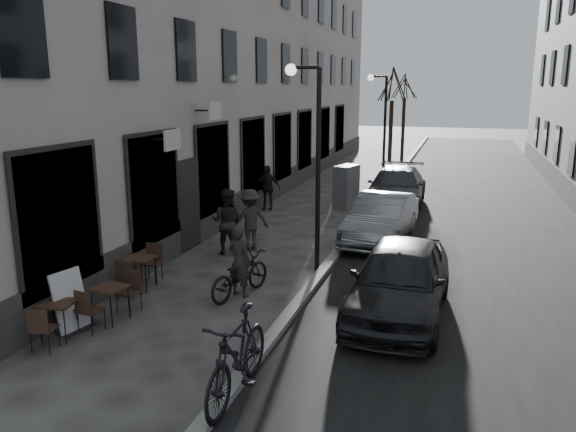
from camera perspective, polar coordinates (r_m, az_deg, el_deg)
The scene contains 22 objects.
ground at distance 9.15m, azimuth -6.81°, elevation -16.96°, with size 120.00×120.00×0.00m, color #34322F.
road at distance 23.66m, azimuth 18.17°, elevation 1.24°, with size 7.30×60.00×0.00m, color black.
kerb at distance 23.84m, azimuth 9.39°, elevation 1.95°, with size 0.25×60.00×0.12m, color gray.
building_left at distance 25.71m, azimuth -4.50°, elevation 20.66°, with size 4.00×35.00×16.00m, color gray.
streetlamp_near at distance 13.73m, azimuth 2.41°, elevation 7.15°, with size 0.90×0.28×5.09m.
streetlamp_far at distance 25.49m, azimuth 9.45°, elevation 9.68°, with size 0.90×0.28×5.09m.
tree_near at distance 28.41m, azimuth 10.57°, elevation 13.00°, with size 2.40×2.40×5.70m.
tree_far at distance 34.38m, azimuth 11.80°, elevation 12.91°, with size 2.40×2.40×5.70m.
bistro_set_a at distance 11.32m, azimuth -22.27°, elevation -9.42°, with size 0.66×1.44×0.83m.
bistro_set_b at distance 11.73m, azimuth -17.60°, elevation -8.18°, with size 0.67×1.49×0.85m.
bistro_set_c at distance 13.36m, azimuth -14.76°, elevation -5.30°, with size 0.66×1.53×0.89m.
sign_board at distance 11.54m, azimuth -21.15°, elevation -8.61°, with size 0.54×0.74×1.18m.
utility_cabinet at distance 21.56m, azimuth 5.94°, elevation 2.97°, with size 0.61×1.10×1.65m, color #5C5C5E.
bicycle at distance 12.54m, azimuth -4.93°, elevation -5.94°, with size 0.66×1.89×0.99m, color black.
cyclist_rider at distance 12.44m, azimuth -4.96°, elevation -4.57°, with size 0.59×0.39×1.62m, color #272422.
pedestrian_near at distance 15.60m, azimuth -6.20°, elevation -0.55°, with size 0.90×0.70×1.84m, color black.
pedestrian_mid at distance 15.98m, azimuth -3.89°, elevation -0.36°, with size 1.13×0.65×1.75m, color #2D2A27.
pedestrian_far at distance 21.19m, azimuth -2.13°, elevation 2.90°, with size 0.99×0.41×1.69m, color black.
car_near at distance 11.60m, azimuth 11.28°, elevation -6.33°, with size 1.81×4.50×1.53m, color black.
car_mid at distance 17.01m, azimuth 9.44°, elevation -0.27°, with size 1.49×4.29×1.41m, color gray.
car_far at distance 22.10m, azimuth 10.94°, elevation 2.85°, with size 2.10×5.17×1.50m, color #32363C.
moped at distance 8.58m, azimuth -5.17°, elevation -13.97°, with size 0.63×2.24×1.35m, color black.
Camera 1 is at (3.32, -7.21, 4.55)m, focal length 35.00 mm.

